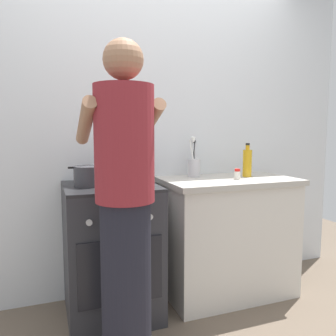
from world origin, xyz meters
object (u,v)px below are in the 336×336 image
spice_bottle (237,174)px  mixing_bowl (131,176)px  person (125,209)px  pot (89,176)px  utensil_crock (194,165)px  oil_bottle (247,162)px  stove_range (111,250)px

spice_bottle → mixing_bowl: bearing=176.0°
spice_bottle → person: size_ratio=0.05×
pot → utensil_crock: utensil_crock is taller
utensil_crock → spice_bottle: utensil_crock is taller
spice_bottle → oil_bottle: size_ratio=0.30×
stove_range → spice_bottle: size_ratio=11.39×
pot → spice_bottle: pot is taller
stove_range → spice_bottle: (0.93, -0.08, 0.49)m
stove_range → mixing_bowl: bearing=-9.0°
stove_range → person: (-0.03, -0.55, 0.41)m
utensil_crock → pot: bearing=-168.2°
utensil_crock → oil_bottle: bearing=-19.8°
mixing_bowl → person: size_ratio=0.16×
mixing_bowl → oil_bottle: oil_bottle is taller
pot → oil_bottle: oil_bottle is taller
stove_range → mixing_bowl: (0.14, -0.02, 0.50)m
spice_bottle → stove_range: bearing=175.2°
stove_range → spice_bottle: 1.05m
spice_bottle → person: person is taller
mixing_bowl → oil_bottle: bearing=3.1°
spice_bottle → oil_bottle: 0.20m
pot → mixing_bowl: size_ratio=0.92×
mixing_bowl → utensil_crock: (0.55, 0.19, 0.04)m
mixing_bowl → person: 0.56m
stove_range → spice_bottle: bearing=-4.8°
utensil_crock → stove_range: bearing=-166.2°
stove_range → utensil_crock: 0.89m
utensil_crock → mixing_bowl: bearing=-160.8°
pot → oil_bottle: size_ratio=0.96×
mixing_bowl → oil_bottle: size_ratio=1.05×
pot → utensil_crock: bearing=11.8°
stove_range → utensil_crock: size_ratio=2.84×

